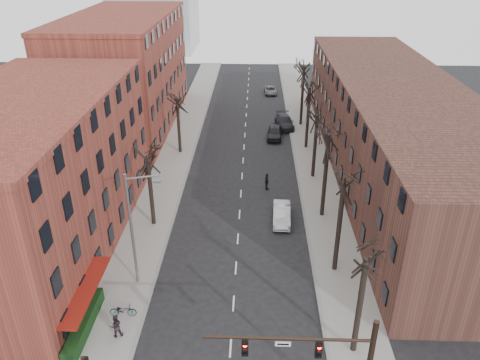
# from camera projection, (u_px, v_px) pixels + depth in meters

# --- Properties ---
(sidewalk_left) EXTENTS (4.00, 90.00, 0.15)m
(sidewalk_left) POSITION_uv_depth(u_px,v_px,m) (178.00, 149.00, 57.00)
(sidewalk_left) COLOR gray
(sidewalk_left) RESTS_ON ground
(sidewalk_right) EXTENTS (4.00, 90.00, 0.15)m
(sidewalk_right) POSITION_uv_depth(u_px,v_px,m) (310.00, 151.00, 56.52)
(sidewalk_right) COLOR gray
(sidewalk_right) RESTS_ON ground
(building_left_near) EXTENTS (12.00, 26.00, 12.00)m
(building_left_near) POSITION_uv_depth(u_px,v_px,m) (34.00, 179.00, 36.75)
(building_left_near) COLOR brown
(building_left_near) RESTS_ON ground
(building_left_far) EXTENTS (12.00, 28.00, 14.00)m
(building_left_far) POSITION_uv_depth(u_px,v_px,m) (126.00, 73.00, 62.10)
(building_left_far) COLOR brown
(building_left_far) RESTS_ON ground
(building_right) EXTENTS (12.00, 50.00, 10.00)m
(building_right) POSITION_uv_depth(u_px,v_px,m) (393.00, 128.00, 49.58)
(building_right) COLOR #502E25
(building_right) RESTS_ON ground
(awning_left) EXTENTS (1.20, 7.00, 0.15)m
(awning_left) POSITION_uv_depth(u_px,v_px,m) (92.00, 321.00, 31.27)
(awning_left) COLOR maroon
(awning_left) RESTS_ON ground
(hedge) EXTENTS (0.80, 6.00, 1.00)m
(hedge) POSITION_uv_depth(u_px,v_px,m) (84.00, 324.00, 30.09)
(hedge) COLOR #143412
(hedge) RESTS_ON sidewalk_left
(tree_right_a) EXTENTS (5.20, 5.20, 10.00)m
(tree_right_a) POSITION_uv_depth(u_px,v_px,m) (353.00, 351.00, 28.98)
(tree_right_a) COLOR black
(tree_right_a) RESTS_ON ground
(tree_right_b) EXTENTS (5.20, 5.20, 10.80)m
(tree_right_b) POSITION_uv_depth(u_px,v_px,m) (334.00, 270.00, 36.10)
(tree_right_b) COLOR black
(tree_right_b) RESTS_ON ground
(tree_right_c) EXTENTS (5.20, 5.20, 11.60)m
(tree_right_c) POSITION_uv_depth(u_px,v_px,m) (322.00, 216.00, 43.22)
(tree_right_c) COLOR black
(tree_right_c) RESTS_ON ground
(tree_right_d) EXTENTS (5.20, 5.20, 10.00)m
(tree_right_d) POSITION_uv_depth(u_px,v_px,m) (313.00, 177.00, 50.33)
(tree_right_d) COLOR black
(tree_right_d) RESTS_ON ground
(tree_right_e) EXTENTS (5.20, 5.20, 10.80)m
(tree_right_e) POSITION_uv_depth(u_px,v_px,m) (306.00, 148.00, 57.45)
(tree_right_e) COLOR black
(tree_right_e) RESTS_ON ground
(tree_right_f) EXTENTS (5.20, 5.20, 11.60)m
(tree_right_f) POSITION_uv_depth(u_px,v_px,m) (300.00, 125.00, 64.57)
(tree_right_f) COLOR black
(tree_right_f) RESTS_ON ground
(tree_left_a) EXTENTS (5.20, 5.20, 9.50)m
(tree_left_a) POSITION_uv_depth(u_px,v_px,m) (154.00, 224.00, 41.90)
(tree_left_a) COLOR black
(tree_left_a) RESTS_ON ground
(tree_left_b) EXTENTS (5.20, 5.20, 9.50)m
(tree_left_b) POSITION_uv_depth(u_px,v_px,m) (180.00, 153.00, 56.13)
(tree_left_b) COLOR black
(tree_left_b) RESTS_ON ground
(streetlight) EXTENTS (2.45, 0.22, 9.03)m
(streetlight) POSITION_uv_depth(u_px,v_px,m) (134.00, 226.00, 32.48)
(streetlight) COLOR slate
(streetlight) RESTS_ON ground
(silver_sedan) EXTENTS (1.70, 4.43, 1.44)m
(silver_sedan) POSITION_uv_depth(u_px,v_px,m) (282.00, 214.00, 42.11)
(silver_sedan) COLOR silver
(silver_sedan) RESTS_ON ground
(parked_car_near) EXTENTS (2.20, 4.71, 1.56)m
(parked_car_near) POSITION_uv_depth(u_px,v_px,m) (275.00, 132.00, 59.96)
(parked_car_near) COLOR black
(parked_car_near) RESTS_ON ground
(parked_car_mid) EXTENTS (2.65, 5.54, 1.56)m
(parked_car_mid) POSITION_uv_depth(u_px,v_px,m) (284.00, 122.00, 63.50)
(parked_car_mid) COLOR black
(parked_car_mid) RESTS_ON ground
(parked_car_far) EXTENTS (2.13, 4.27, 1.16)m
(parked_car_far) POSITION_uv_depth(u_px,v_px,m) (271.00, 90.00, 77.64)
(parked_car_far) COLOR slate
(parked_car_far) RESTS_ON ground
(pedestrian_b) EXTENTS (0.95, 0.85, 1.64)m
(pedestrian_b) POSITION_uv_depth(u_px,v_px,m) (116.00, 326.00, 29.53)
(pedestrian_b) COLOR black
(pedestrian_b) RESTS_ON sidewalk_left
(pedestrian_crossing) EXTENTS (0.64, 1.12, 1.79)m
(pedestrian_crossing) POSITION_uv_depth(u_px,v_px,m) (267.00, 182.00, 47.43)
(pedestrian_crossing) COLOR black
(pedestrian_crossing) RESTS_ON ground
(bicycle) EXTENTS (1.81, 0.68, 0.94)m
(bicycle) POSITION_uv_depth(u_px,v_px,m) (123.00, 310.00, 31.28)
(bicycle) COLOR gray
(bicycle) RESTS_ON sidewalk_left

